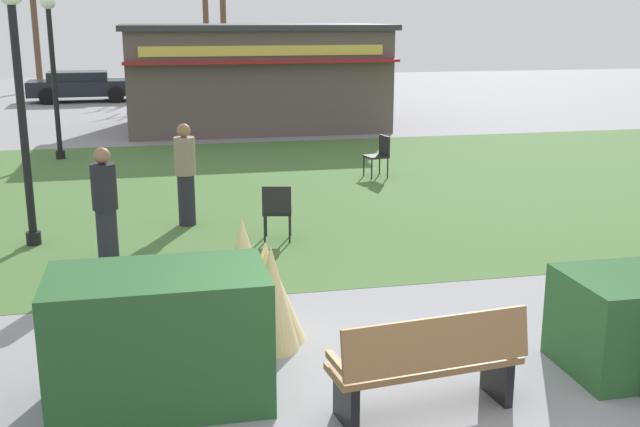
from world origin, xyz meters
TOP-DOWN VIEW (x-y plane):
  - ground_plane at (0.00, 0.00)m, footprint 80.00×80.00m
  - lawn_patch at (0.00, 9.09)m, footprint 36.00×12.00m
  - park_bench at (0.37, -0.12)m, footprint 1.75×0.71m
  - hedge_left at (-1.88, 0.62)m, footprint 1.91×1.10m
  - ornamental_grass_behind_left at (-0.74, 1.77)m, footprint 0.80×0.80m
  - ornamental_grass_behind_right at (-0.74, 1.89)m, footprint 0.73×0.73m
  - ornamental_grass_behind_center at (-0.99, 1.78)m, footprint 0.76×0.76m
  - ornamental_grass_behind_far at (-0.74, 1.53)m, footprint 0.57×0.57m
  - lamppost_mid at (-3.70, 6.04)m, footprint 0.36×0.36m
  - lamppost_far at (-4.07, 13.55)m, footprint 0.36×0.36m
  - food_kiosk at (1.29, 18.11)m, footprint 7.90×5.04m
  - cafe_chair_west at (2.89, 9.84)m, footprint 0.51×0.51m
  - cafe_chair_east at (-0.05, 5.43)m, footprint 0.52×0.52m
  - person_strolling at (-1.36, 6.70)m, footprint 0.34×0.34m
  - person_standing at (-2.52, 4.58)m, footprint 0.34×0.34m
  - parked_car_west_slot at (-4.57, 26.96)m, footprint 4.26×2.17m
  - parked_car_center_slot at (0.71, 26.96)m, footprint 4.25×2.15m
  - parked_car_east_slot at (5.75, 26.96)m, footprint 4.24×2.13m
  - tree_left_bg at (-6.82, 32.20)m, footprint 0.91×0.96m
  - tree_right_bg at (1.65, 31.50)m, footprint 0.91×0.96m
  - tree_center_bg at (0.98, 33.38)m, footprint 0.91×0.96m

SIDE VIEW (x-z plane):
  - ground_plane at x=0.00m, z-range 0.00..0.00m
  - lawn_patch at x=0.00m, z-range 0.00..0.01m
  - park_bench at x=0.37m, z-range 0.01..0.96m
  - ornamental_grass_behind_left at x=-0.74m, z-range 0.00..1.01m
  - cafe_chair_west at x=2.89m, z-range 0.08..0.97m
  - cafe_chair_east at x=-0.05m, z-range 0.08..0.97m
  - ornamental_grass_behind_right at x=-0.74m, z-range 0.00..1.06m
  - ornamental_grass_behind_far at x=-0.74m, z-range 0.00..1.12m
  - hedge_left at x=-1.88m, z-range 0.00..1.22m
  - parked_car_west_slot at x=-4.57m, z-range 0.04..1.24m
  - parked_car_center_slot at x=0.71m, z-range 0.04..1.24m
  - parked_car_east_slot at x=5.75m, z-range 0.04..1.24m
  - ornamental_grass_behind_center at x=-0.99m, z-range 0.00..1.35m
  - person_strolling at x=-1.36m, z-range 0.02..1.71m
  - person_standing at x=-2.52m, z-range 0.02..1.71m
  - food_kiosk at x=1.29m, z-range 0.01..3.13m
  - lamppost_mid at x=-3.70m, z-range 0.52..4.39m
  - lamppost_far at x=-4.07m, z-range 0.52..4.39m
  - tree_left_bg at x=-6.82m, z-range -0.36..5.69m
  - tree_center_bg at x=0.98m, z-range -0.37..6.35m
  - tree_right_bg at x=1.65m, z-range -0.37..6.62m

